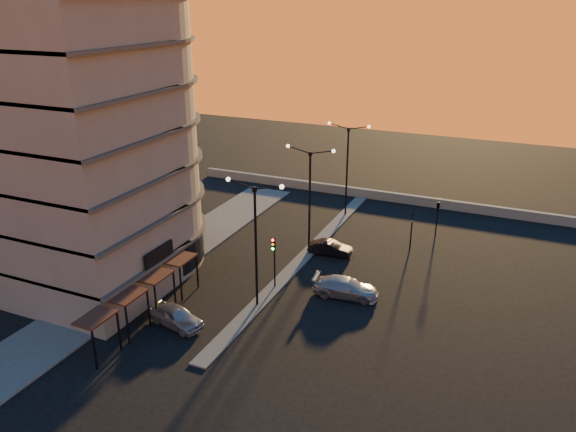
# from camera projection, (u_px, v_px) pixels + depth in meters

# --- Properties ---
(ground) EXTENTS (120.00, 120.00, 0.00)m
(ground) POSITION_uv_depth(u_px,v_px,m) (257.00, 306.00, 40.69)
(ground) COLOR black
(ground) RESTS_ON ground
(sidewalk_west) EXTENTS (5.00, 40.00, 0.12)m
(sidewalk_west) POSITION_uv_depth(u_px,v_px,m) (169.00, 258.00, 48.05)
(sidewalk_west) COLOR #474745
(sidewalk_west) RESTS_ON ground
(median) EXTENTS (1.20, 36.00, 0.12)m
(median) POSITION_uv_depth(u_px,v_px,m) (309.00, 252.00, 49.18)
(median) COLOR #474745
(median) RESTS_ON ground
(parapet) EXTENTS (44.00, 0.50, 1.00)m
(parapet) POSITION_uv_depth(u_px,v_px,m) (380.00, 195.00, 61.89)
(parapet) COLOR slate
(parapet) RESTS_ON ground
(building) EXTENTS (14.35, 17.08, 25.00)m
(building) POSITION_uv_depth(u_px,v_px,m) (86.00, 127.00, 41.70)
(building) COLOR slate
(building) RESTS_ON ground
(streetlamp_near) EXTENTS (4.32, 0.32, 9.51)m
(streetlamp_near) POSITION_uv_depth(u_px,v_px,m) (256.00, 235.00, 38.66)
(streetlamp_near) COLOR black
(streetlamp_near) RESTS_ON ground
(streetlamp_mid) EXTENTS (4.32, 0.32, 9.51)m
(streetlamp_mid) POSITION_uv_depth(u_px,v_px,m) (310.00, 192.00, 47.17)
(streetlamp_mid) COLOR black
(streetlamp_mid) RESTS_ON ground
(streetlamp_far) EXTENTS (4.32, 0.32, 9.51)m
(streetlamp_far) POSITION_uv_depth(u_px,v_px,m) (347.00, 162.00, 55.69)
(streetlamp_far) COLOR black
(streetlamp_far) RESTS_ON ground
(traffic_light_main) EXTENTS (0.28, 0.44, 4.25)m
(traffic_light_main) POSITION_uv_depth(u_px,v_px,m) (274.00, 254.00, 42.09)
(traffic_light_main) COLOR black
(traffic_light_main) RESTS_ON ground
(signal_east_a) EXTENTS (0.13, 0.16, 3.60)m
(signal_east_a) POSITION_uv_depth(u_px,v_px,m) (411.00, 230.00, 48.88)
(signal_east_a) COLOR black
(signal_east_a) RESTS_ON ground
(signal_east_b) EXTENTS (0.42, 1.99, 3.60)m
(signal_east_b) POSITION_uv_depth(u_px,v_px,m) (438.00, 206.00, 51.29)
(signal_east_b) COLOR black
(signal_east_b) RESTS_ON ground
(car_hatchback) EXTENTS (4.47, 2.60, 1.43)m
(car_hatchback) POSITION_uv_depth(u_px,v_px,m) (176.00, 316.00, 37.99)
(car_hatchback) COLOR #94959B
(car_hatchback) RESTS_ON ground
(car_sedan) EXTENTS (3.86, 1.59, 1.24)m
(car_sedan) POSITION_uv_depth(u_px,v_px,m) (330.00, 248.00, 48.57)
(car_sedan) COLOR black
(car_sedan) RESTS_ON ground
(car_wagon) EXTENTS (5.10, 2.50, 1.43)m
(car_wagon) POSITION_uv_depth(u_px,v_px,m) (346.00, 287.00, 41.75)
(car_wagon) COLOR #95969C
(car_wagon) RESTS_ON ground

